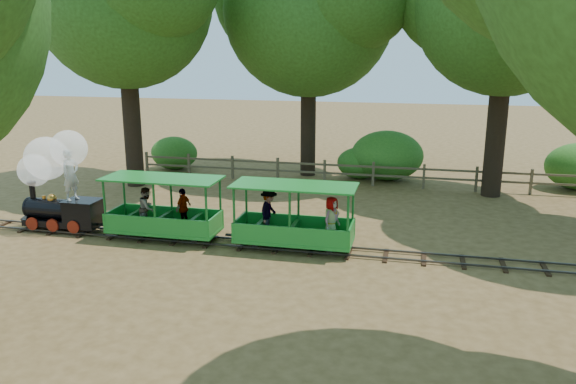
% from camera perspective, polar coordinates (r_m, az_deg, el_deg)
% --- Properties ---
extents(ground, '(90.00, 90.00, 0.00)m').
position_cam_1_polar(ground, '(15.64, 2.52, -5.99)').
color(ground, olive).
rests_on(ground, ground).
extents(track, '(22.00, 1.00, 0.10)m').
position_cam_1_polar(track, '(15.62, 2.52, -5.76)').
color(track, '#3F3D3A').
rests_on(track, ground).
extents(locomotive, '(2.76, 1.30, 3.17)m').
position_cam_1_polar(locomotive, '(18.34, -22.71, 1.71)').
color(locomotive, black).
rests_on(locomotive, ground).
extents(carriage_front, '(3.39, 1.38, 1.76)m').
position_cam_1_polar(carriage_front, '(16.73, -12.56, -2.20)').
color(carriage_front, '#1D852A').
rests_on(carriage_front, track).
extents(carriage_rear, '(3.39, 1.38, 1.76)m').
position_cam_1_polar(carriage_rear, '(15.52, 0.49, -2.97)').
color(carriage_rear, '#1D852A').
rests_on(carriage_rear, track).
extents(oak_nc, '(8.93, 7.86, 10.55)m').
position_cam_1_polar(oak_nc, '(24.55, 2.13, 18.81)').
color(oak_nc, '#2D2116').
rests_on(oak_nc, ground).
extents(fence, '(18.10, 0.10, 1.00)m').
position_cam_1_polar(fence, '(23.10, 6.19, 2.13)').
color(fence, brown).
rests_on(fence, ground).
extents(shrub_west, '(2.19, 1.69, 1.52)m').
position_cam_1_polar(shrub_west, '(26.53, -11.49, 3.91)').
color(shrub_west, '#2D6B1E').
rests_on(shrub_west, ground).
extents(shrub_mid_w, '(3.04, 2.34, 2.10)m').
position_cam_1_polar(shrub_mid_w, '(24.16, 10.03, 3.68)').
color(shrub_mid_w, '#2D6B1E').
rests_on(shrub_mid_w, ground).
extents(shrub_mid_e, '(1.94, 1.49, 1.34)m').
position_cam_1_polar(shrub_mid_e, '(24.31, 7.29, 2.94)').
color(shrub_mid_e, '#2D6B1E').
rests_on(shrub_mid_e, ground).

